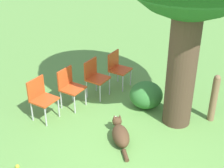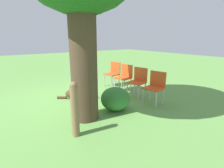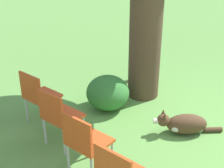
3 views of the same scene
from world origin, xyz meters
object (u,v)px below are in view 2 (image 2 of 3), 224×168
(fence_post, at_px, (75,109))
(red_chair_2, at_px, (138,80))
(red_chair_0, at_px, (113,72))
(tennis_ball, at_px, (76,82))
(red_chair_1, at_px, (124,76))
(dog, at_px, (77,94))
(red_chair_3, at_px, (155,85))

(fence_post, relative_size, red_chair_2, 1.17)
(red_chair_0, distance_m, tennis_ball, 1.54)
(red_chair_1, relative_size, tennis_ball, 12.44)
(red_chair_0, bearing_deg, red_chair_1, 73.90)
(fence_post, xyz_separation_m, tennis_ball, (-1.54, -3.43, -0.47))
(dog, height_order, fence_post, fence_post)
(red_chair_3, distance_m, tennis_ball, 3.31)
(fence_post, xyz_separation_m, red_chair_1, (-2.42, -1.61, -0.01))
(red_chair_1, bearing_deg, dog, -17.74)
(dog, bearing_deg, red_chair_3, -9.77)
(red_chair_2, bearing_deg, fence_post, 9.05)
(red_chair_0, bearing_deg, red_chair_2, 73.90)
(dog, height_order, red_chair_3, red_chair_3)
(red_chair_3, height_order, tennis_ball, red_chair_3)
(red_chair_2, relative_size, tennis_ball, 12.44)
(red_chair_1, bearing_deg, tennis_ball, -76.67)
(dog, distance_m, red_chair_0, 1.75)
(red_chair_0, height_order, red_chair_1, same)
(red_chair_2, bearing_deg, red_chair_3, 73.90)
(dog, relative_size, red_chair_3, 1.03)
(red_chair_0, distance_m, red_chair_2, 1.36)
(red_chair_0, xyz_separation_m, tennis_ball, (0.92, -1.14, -0.46))
(red_chair_0, height_order, tennis_ball, red_chair_0)
(red_chair_0, height_order, red_chair_2, same)
(fence_post, bearing_deg, red_chair_2, -158.55)
(red_chair_1, height_order, red_chair_2, same)
(red_chair_2, bearing_deg, tennis_ball, -83.98)
(dog, distance_m, tennis_ball, 1.82)
(red_chair_3, bearing_deg, fence_post, -6.22)
(fence_post, xyz_separation_m, red_chair_2, (-2.37, -0.93, -0.01))
(red_chair_2, distance_m, red_chair_3, 0.68)
(fence_post, height_order, red_chair_3, fence_post)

